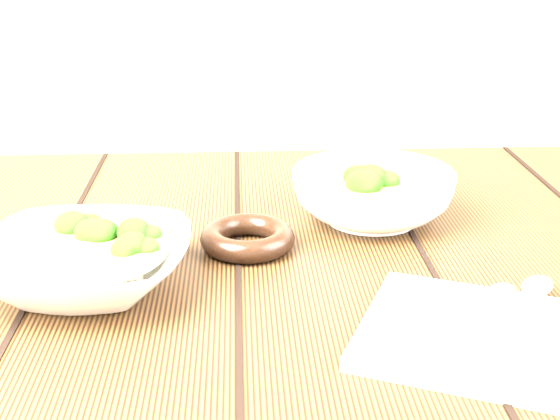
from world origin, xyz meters
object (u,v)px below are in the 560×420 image
object	(u,v)px
napkin	(488,338)
soup_bowl_front	(84,263)
table	(258,355)
soup_bowl_back	(373,194)
trivet	(247,238)

from	to	relation	value
napkin	soup_bowl_front	bearing A→B (deg)	-175.57
soup_bowl_front	napkin	world-z (taller)	soup_bowl_front
table	soup_bowl_back	xyz separation A→B (m)	(0.14, 0.11, 0.15)
soup_bowl_back	trivet	bearing A→B (deg)	-152.35
trivet	napkin	world-z (taller)	trivet
table	soup_bowl_front	bearing A→B (deg)	-160.29
soup_bowl_front	napkin	size ratio (longest dim) A/B	1.05
soup_bowl_front	trivet	bearing A→B (deg)	28.59
table	napkin	distance (m)	0.30
trivet	soup_bowl_front	bearing A→B (deg)	-151.41
soup_bowl_back	napkin	size ratio (longest dim) A/B	1.10
napkin	table	bearing A→B (deg)	159.47
soup_bowl_front	trivet	size ratio (longest dim) A/B	2.13
soup_bowl_front	table	bearing A→B (deg)	19.71
table	soup_bowl_front	world-z (taller)	soup_bowl_front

